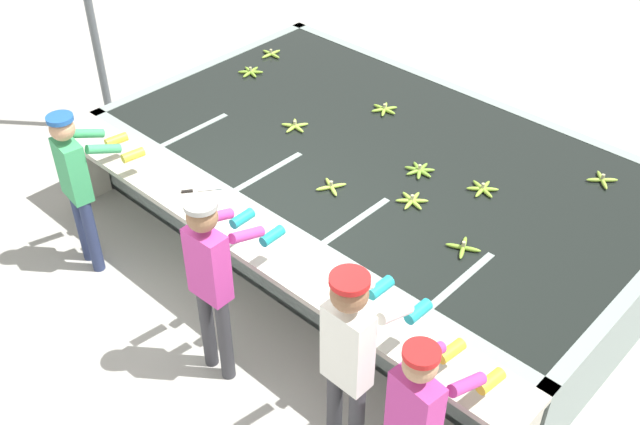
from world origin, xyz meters
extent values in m
plane|color=#A3A099|center=(0.00, 0.00, 0.00)|extent=(80.00, 80.00, 0.00)
cube|color=gray|center=(0.00, 1.97, 0.03)|extent=(5.23, 3.04, 0.06)
cube|color=gray|center=(0.00, 0.51, 0.44)|extent=(5.23, 0.12, 0.87)
cube|color=gray|center=(0.00, 3.43, 0.44)|extent=(5.23, 0.12, 0.87)
cube|color=gray|center=(-2.56, 1.97, 0.44)|extent=(0.12, 3.04, 0.87)
cube|color=gray|center=(2.56, 1.97, 0.44)|extent=(0.12, 3.04, 0.87)
cube|color=black|center=(0.00, 1.97, 0.46)|extent=(4.99, 2.80, 0.80)
cube|color=gray|center=(-1.57, 0.97, 0.44)|extent=(0.06, 0.80, 0.87)
cube|color=gray|center=(-0.52, 0.97, 0.44)|extent=(0.06, 0.80, 0.87)
cube|color=gray|center=(0.52, 0.97, 0.44)|extent=(0.06, 0.80, 0.87)
cube|color=gray|center=(1.57, 0.97, 0.44)|extent=(0.06, 0.80, 0.87)
cube|color=#B7B2A3|center=(0.00, 0.23, 0.85)|extent=(5.23, 0.45, 0.05)
cube|color=#B7B2A3|center=(-2.52, 0.23, 0.41)|extent=(0.16, 0.41, 0.82)
cylinder|color=navy|center=(-1.66, -0.35, 0.39)|extent=(0.11, 0.11, 0.78)
cylinder|color=navy|center=(-1.46, -0.38, 0.39)|extent=(0.11, 0.11, 0.78)
cube|color=#38995B|center=(-1.56, -0.36, 1.06)|extent=(0.34, 0.21, 0.56)
sphere|color=tan|center=(-1.56, -0.36, 1.48)|extent=(0.21, 0.21, 0.21)
cylinder|color=#1E5199|center=(-1.56, -0.36, 1.57)|extent=(0.22, 0.22, 0.04)
cylinder|color=#38995B|center=(-1.68, -0.09, 1.25)|extent=(0.12, 0.32, 0.18)
cylinder|color=gold|center=(-1.65, 0.15, 1.09)|extent=(0.11, 0.21, 0.08)
cylinder|color=#38995B|center=(-1.37, -0.14, 1.25)|extent=(0.12, 0.32, 0.18)
cylinder|color=gold|center=(-1.33, 0.11, 1.09)|extent=(0.11, 0.21, 0.08)
cylinder|color=#38383D|center=(0.18, -0.40, 0.41)|extent=(0.11, 0.11, 0.83)
cylinder|color=#38383D|center=(0.38, -0.39, 0.41)|extent=(0.11, 0.11, 0.83)
cube|color=#BC388E|center=(0.28, -0.39, 1.12)|extent=(0.33, 0.18, 0.59)
sphere|color=#896042|center=(0.28, -0.39, 1.55)|extent=(0.22, 0.22, 0.22)
cylinder|color=#9E9E99|center=(0.28, -0.39, 1.66)|extent=(0.24, 0.24, 0.04)
cylinder|color=#BC388E|center=(0.12, -0.15, 1.33)|extent=(0.09, 0.31, 0.18)
cylinder|color=teal|center=(0.11, 0.10, 1.16)|extent=(0.09, 0.20, 0.08)
cylinder|color=#BC388E|center=(0.44, -0.14, 1.33)|extent=(0.09, 0.31, 0.18)
cylinder|color=teal|center=(0.43, 0.11, 1.16)|extent=(0.09, 0.20, 0.08)
cylinder|color=#38383D|center=(1.47, -0.33, 0.44)|extent=(0.11, 0.11, 0.87)
cube|color=white|center=(1.57, -0.33, 1.18)|extent=(0.32, 0.17, 0.62)
sphere|color=#896042|center=(1.57, -0.33, 1.64)|extent=(0.24, 0.24, 0.24)
cylinder|color=red|center=(1.57, -0.33, 1.74)|extent=(0.25, 0.25, 0.04)
cylinder|color=white|center=(1.41, -0.08, 1.40)|extent=(0.08, 0.31, 0.18)
cylinder|color=#1EA3AD|center=(1.42, 0.17, 1.24)|extent=(0.09, 0.20, 0.08)
cylinder|color=white|center=(1.73, -0.09, 1.40)|extent=(0.08, 0.31, 0.18)
cylinder|color=#1EA3AD|center=(1.74, 0.16, 1.24)|extent=(0.09, 0.20, 0.08)
cube|color=#BC388E|center=(2.12, -0.35, 1.05)|extent=(0.34, 0.20, 0.55)
sphere|color=tan|center=(2.12, -0.35, 1.46)|extent=(0.21, 0.21, 0.21)
cylinder|color=red|center=(2.12, -0.35, 1.55)|extent=(0.22, 0.22, 0.04)
cylinder|color=#BC388E|center=(1.99, -0.09, 1.24)|extent=(0.11, 0.32, 0.18)
cylinder|color=gold|center=(2.01, 0.16, 1.07)|extent=(0.11, 0.21, 0.08)
cylinder|color=#BC388E|center=(2.30, -0.12, 1.24)|extent=(0.11, 0.32, 0.18)
cylinder|color=gold|center=(2.33, 0.13, 1.07)|extent=(0.11, 0.21, 0.08)
ellipsoid|color=#9EC642|center=(-0.93, 1.64, 0.88)|extent=(0.17, 0.11, 0.04)
ellipsoid|color=#9EC642|center=(-0.88, 1.61, 0.88)|extent=(0.06, 0.17, 0.04)
ellipsoid|color=#9EC642|center=(-0.83, 1.66, 0.88)|extent=(0.17, 0.06, 0.04)
ellipsoid|color=#9EC642|center=(-0.86, 1.71, 0.88)|extent=(0.11, 0.17, 0.04)
ellipsoid|color=#9EC642|center=(-0.92, 1.70, 0.88)|extent=(0.15, 0.15, 0.04)
cylinder|color=tan|center=(-0.88, 1.67, 0.92)|extent=(0.03, 0.03, 0.04)
ellipsoid|color=#8CB738|center=(0.99, 2.05, 0.88)|extent=(0.17, 0.09, 0.04)
ellipsoid|color=#8CB738|center=(1.00, 2.00, 0.88)|extent=(0.15, 0.13, 0.04)
ellipsoid|color=#8CB738|center=(1.05, 1.98, 0.88)|extent=(0.06, 0.17, 0.04)
ellipsoid|color=#8CB738|center=(1.10, 2.01, 0.88)|extent=(0.17, 0.09, 0.04)
ellipsoid|color=#8CB738|center=(1.09, 2.07, 0.88)|extent=(0.15, 0.13, 0.04)
ellipsoid|color=#8CB738|center=(1.04, 2.09, 0.88)|extent=(0.06, 0.17, 0.04)
cylinder|color=tan|center=(1.05, 2.03, 0.92)|extent=(0.03, 0.03, 0.04)
ellipsoid|color=#7FAD33|center=(1.42, 1.29, 0.88)|extent=(0.17, 0.11, 0.04)
ellipsoid|color=#7FAD33|center=(1.35, 1.31, 0.88)|extent=(0.11, 0.17, 0.04)
ellipsoid|color=#7FAD33|center=(1.32, 1.24, 0.88)|extent=(0.17, 0.11, 0.04)
ellipsoid|color=#7FAD33|center=(1.40, 1.21, 0.88)|extent=(0.11, 0.17, 0.04)
cylinder|color=tan|center=(1.37, 1.26, 0.92)|extent=(0.03, 0.03, 0.04)
ellipsoid|color=#93BC3D|center=(0.75, 1.46, 0.88)|extent=(0.17, 0.09, 0.04)
ellipsoid|color=#93BC3D|center=(0.74, 1.52, 0.88)|extent=(0.15, 0.14, 0.04)
ellipsoid|color=#93BC3D|center=(0.69, 1.53, 0.88)|extent=(0.07, 0.17, 0.04)
ellipsoid|color=#93BC3D|center=(0.65, 1.50, 0.88)|extent=(0.17, 0.09, 0.04)
ellipsoid|color=#93BC3D|center=(0.66, 1.44, 0.88)|extent=(0.15, 0.14, 0.04)
ellipsoid|color=#93BC3D|center=(0.71, 1.43, 0.88)|extent=(0.07, 0.17, 0.04)
cylinder|color=tan|center=(0.70, 1.48, 0.92)|extent=(0.03, 0.03, 0.04)
ellipsoid|color=#93BC3D|center=(1.78, 2.91, 0.88)|extent=(0.15, 0.14, 0.04)
ellipsoid|color=#93BC3D|center=(1.70, 2.91, 0.88)|extent=(0.14, 0.15, 0.04)
ellipsoid|color=#93BC3D|center=(1.70, 2.84, 0.88)|extent=(0.15, 0.14, 0.04)
ellipsoid|color=#93BC3D|center=(1.78, 2.83, 0.88)|extent=(0.14, 0.15, 0.04)
cylinder|color=tan|center=(1.74, 2.87, 0.92)|extent=(0.03, 0.03, 0.04)
ellipsoid|color=#93BC3D|center=(-2.15, 2.61, 0.88)|extent=(0.17, 0.04, 0.04)
ellipsoid|color=#93BC3D|center=(-2.20, 2.67, 0.88)|extent=(0.04, 0.17, 0.04)
ellipsoid|color=#93BC3D|center=(-2.26, 2.61, 0.88)|extent=(0.17, 0.04, 0.04)
ellipsoid|color=#93BC3D|center=(-2.21, 2.56, 0.88)|extent=(0.04, 0.17, 0.04)
cylinder|color=tan|center=(-2.21, 2.61, 0.92)|extent=(0.03, 0.03, 0.04)
ellipsoid|color=#7FAD33|center=(-2.01, 2.18, 0.88)|extent=(0.15, 0.14, 0.04)
ellipsoid|color=#7FAD33|center=(-2.06, 2.20, 0.88)|extent=(0.07, 0.17, 0.04)
ellipsoid|color=#7FAD33|center=(-2.10, 2.16, 0.88)|extent=(0.17, 0.09, 0.04)
ellipsoid|color=#7FAD33|center=(-2.09, 2.11, 0.88)|extent=(0.15, 0.14, 0.04)
ellipsoid|color=#7FAD33|center=(-2.04, 2.09, 0.88)|extent=(0.07, 0.17, 0.04)
ellipsoid|color=#7FAD33|center=(-2.00, 2.13, 0.88)|extent=(0.17, 0.09, 0.04)
cylinder|color=tan|center=(-2.05, 2.15, 0.92)|extent=(0.03, 0.03, 0.04)
ellipsoid|color=#9EC642|center=(0.09, 1.21, 0.88)|extent=(0.11, 0.17, 0.04)
ellipsoid|color=#9EC642|center=(0.02, 1.18, 0.88)|extent=(0.17, 0.11, 0.04)
ellipsoid|color=#9EC642|center=(0.04, 1.11, 0.88)|extent=(0.11, 0.17, 0.04)
ellipsoid|color=#9EC642|center=(0.11, 1.13, 0.88)|extent=(0.17, 0.11, 0.04)
cylinder|color=tan|center=(0.06, 1.16, 0.92)|extent=(0.03, 0.03, 0.04)
ellipsoid|color=#8CB738|center=(-0.48, 2.57, 0.88)|extent=(0.12, 0.16, 0.04)
ellipsoid|color=#8CB738|center=(-0.51, 2.52, 0.88)|extent=(0.17, 0.04, 0.04)
ellipsoid|color=#8CB738|center=(-0.48, 2.47, 0.88)|extent=(0.11, 0.17, 0.04)
ellipsoid|color=#8CB738|center=(-0.43, 2.48, 0.88)|extent=(0.12, 0.16, 0.04)
ellipsoid|color=#8CB738|center=(-0.40, 2.52, 0.88)|extent=(0.17, 0.04, 0.04)
ellipsoid|color=#8CB738|center=(-0.43, 2.57, 0.88)|extent=(0.11, 0.17, 0.04)
cylinder|color=tan|center=(-0.45, 2.52, 0.92)|extent=(0.03, 0.03, 0.04)
ellipsoid|color=#75A333|center=(0.43, 1.92, 0.88)|extent=(0.16, 0.12, 0.04)
ellipsoid|color=#75A333|center=(0.42, 1.87, 0.88)|extent=(0.17, 0.09, 0.04)
ellipsoid|color=#75A333|center=(0.45, 1.84, 0.88)|extent=(0.09, 0.17, 0.04)
ellipsoid|color=#75A333|center=(0.50, 1.84, 0.88)|extent=(0.12, 0.16, 0.04)
ellipsoid|color=#75A333|center=(0.53, 1.88, 0.88)|extent=(0.17, 0.05, 0.04)
ellipsoid|color=#75A333|center=(0.51, 1.93, 0.88)|extent=(0.14, 0.15, 0.04)
ellipsoid|color=#75A333|center=(0.47, 1.94, 0.88)|extent=(0.06, 0.17, 0.04)
cylinder|color=tan|center=(0.47, 1.89, 0.92)|extent=(0.03, 0.03, 0.04)
cube|color=silver|center=(-0.69, 0.42, 0.88)|extent=(0.14, 0.18, 0.00)
cube|color=black|center=(-0.81, 0.26, 0.88)|extent=(0.08, 0.10, 0.02)
cube|color=silver|center=(-0.05, 0.09, 0.88)|extent=(0.16, 0.17, 0.00)
cube|color=black|center=(-0.19, 0.24, 0.88)|extent=(0.09, 0.09, 0.02)
camera|label=1|loc=(3.62, -2.77, 4.69)|focal=42.00mm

